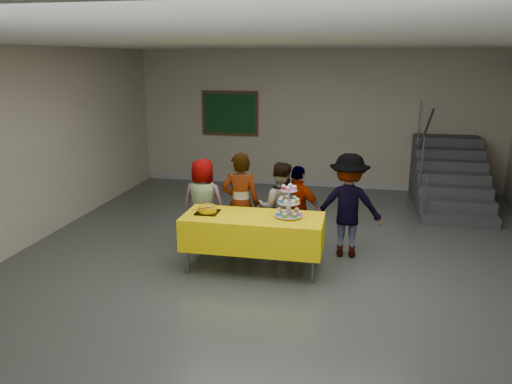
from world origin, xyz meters
TOP-DOWN VIEW (x-y plane):
  - room_shell at (0.00, 0.02)m, footprint 10.00×10.04m
  - bake_table at (-0.43, 0.19)m, footprint 1.88×0.78m
  - cupcake_stand at (0.05, 0.24)m, footprint 0.38×0.38m
  - bear_cake at (-1.06, 0.20)m, footprint 0.32×0.36m
  - schoolchild_a at (-1.36, 0.95)m, footprint 0.68×0.45m
  - schoolchild_b at (-0.73, 0.74)m, footprint 0.60×0.44m
  - schoolchild_c at (-0.18, 0.91)m, footprint 0.72×0.59m
  - schoolchild_d at (0.09, 0.91)m, footprint 0.84×0.58m
  - schoolchild_e at (0.81, 0.97)m, footprint 0.98×0.57m
  - staircase at (2.70, 4.13)m, footprint 1.30×2.40m
  - noticeboard at (-1.96, 4.96)m, footprint 1.30×0.05m

SIDE VIEW (x-z plane):
  - staircase at x=2.70m, z-range -0.53..1.51m
  - bake_table at x=-0.43m, z-range 0.17..0.94m
  - schoolchild_d at x=0.09m, z-range 0.00..1.32m
  - schoolchild_a at x=-1.36m, z-range 0.00..1.36m
  - schoolchild_c at x=-0.18m, z-range 0.00..1.37m
  - schoolchild_e at x=0.81m, z-range 0.00..1.52m
  - schoolchild_b at x=-0.73m, z-range 0.00..1.52m
  - bear_cake at x=-1.06m, z-range 0.77..0.89m
  - cupcake_stand at x=0.05m, z-range 0.72..1.17m
  - noticeboard at x=-1.96m, z-range 1.10..2.10m
  - room_shell at x=0.00m, z-range 0.62..3.64m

